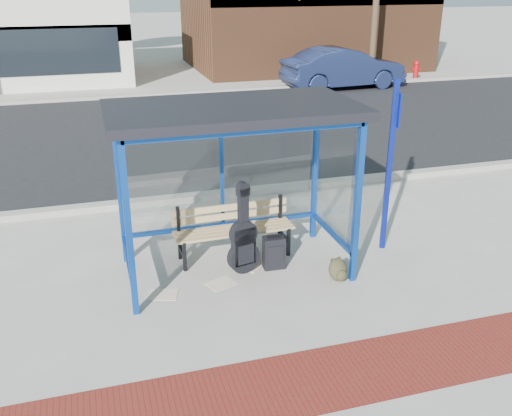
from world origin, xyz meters
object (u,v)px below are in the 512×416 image
object	(u,v)px
parked_car	(343,68)
fire_hydrant	(416,70)
bench	(233,227)
suitcase	(274,253)
guitar_bag	(243,242)
backpack	(339,270)

from	to	relation	value
parked_car	fire_hydrant	distance (m)	3.67
bench	fire_hydrant	size ratio (longest dim) A/B	2.33
suitcase	fire_hydrant	distance (m)	17.09
guitar_bag	backpack	distance (m)	1.39
guitar_bag	bench	bearing A→B (deg)	78.03
bench	guitar_bag	bearing A→B (deg)	-89.97
guitar_bag	fire_hydrant	world-z (taller)	guitar_bag
suitcase	parked_car	world-z (taller)	parked_car
bench	fire_hydrant	world-z (taller)	bench
guitar_bag	backpack	xyz separation A→B (m)	(1.20, -0.63, -0.31)
suitcase	parked_car	xyz separation A→B (m)	(6.90, 12.74, 0.50)
parked_car	bench	bearing A→B (deg)	144.81
bench	guitar_bag	world-z (taller)	guitar_bag
bench	guitar_bag	xyz separation A→B (m)	(0.01, -0.55, -0.01)
parked_car	backpack	bearing A→B (deg)	151.26
guitar_bag	suitcase	xyz separation A→B (m)	(0.45, -0.02, -0.23)
bench	backpack	distance (m)	1.72
backpack	fire_hydrant	bearing A→B (deg)	46.92
guitar_bag	backpack	world-z (taller)	guitar_bag
suitcase	backpack	size ratio (longest dim) A/B	1.60
backpack	fire_hydrant	world-z (taller)	fire_hydrant
bench	suitcase	distance (m)	0.77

